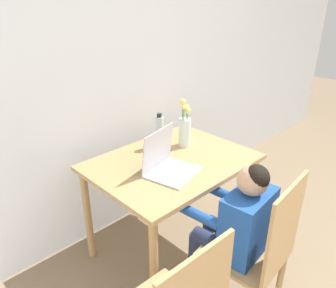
{
  "coord_description": "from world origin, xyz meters",
  "views": [
    {
      "loc": [
        -1.55,
        0.3,
        1.74
      ],
      "look_at": [
        -0.32,
        1.58,
        0.91
      ],
      "focal_mm": 35.0,
      "sensor_mm": 36.0,
      "label": 1
    }
  ],
  "objects_px": {
    "flower_vase": "(185,129)",
    "person_seated": "(237,222)",
    "laptop": "(167,162)",
    "chair_occupied": "(257,252)",
    "water_bottle": "(159,131)"
  },
  "relations": [
    {
      "from": "water_bottle",
      "to": "person_seated",
      "type": "bearing_deg",
      "value": -102.27
    },
    {
      "from": "chair_occupied",
      "to": "water_bottle",
      "type": "bearing_deg",
      "value": -105.28
    },
    {
      "from": "chair_occupied",
      "to": "water_bottle",
      "type": "height_order",
      "value": "water_bottle"
    },
    {
      "from": "chair_occupied",
      "to": "flower_vase",
      "type": "xyz_separation_m",
      "value": [
        0.31,
        0.83,
        0.38
      ]
    },
    {
      "from": "flower_vase",
      "to": "chair_occupied",
      "type": "bearing_deg",
      "value": -110.39
    },
    {
      "from": "person_seated",
      "to": "water_bottle",
      "type": "height_order",
      "value": "person_seated"
    },
    {
      "from": "chair_occupied",
      "to": "flower_vase",
      "type": "height_order",
      "value": "flower_vase"
    },
    {
      "from": "chair_occupied",
      "to": "water_bottle",
      "type": "xyz_separation_m",
      "value": [
        0.16,
        0.93,
        0.37
      ]
    },
    {
      "from": "flower_vase",
      "to": "person_seated",
      "type": "bearing_deg",
      "value": -114.65
    },
    {
      "from": "water_bottle",
      "to": "laptop",
      "type": "bearing_deg",
      "value": -125.27
    },
    {
      "from": "person_seated",
      "to": "flower_vase",
      "type": "bearing_deg",
      "value": -120.06
    },
    {
      "from": "person_seated",
      "to": "flower_vase",
      "type": "distance_m",
      "value": 0.8
    },
    {
      "from": "laptop",
      "to": "flower_vase",
      "type": "bearing_deg",
      "value": 14.2
    },
    {
      "from": "person_seated",
      "to": "flower_vase",
      "type": "relative_size",
      "value": 2.86
    },
    {
      "from": "person_seated",
      "to": "laptop",
      "type": "relative_size",
      "value": 2.77
    }
  ]
}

